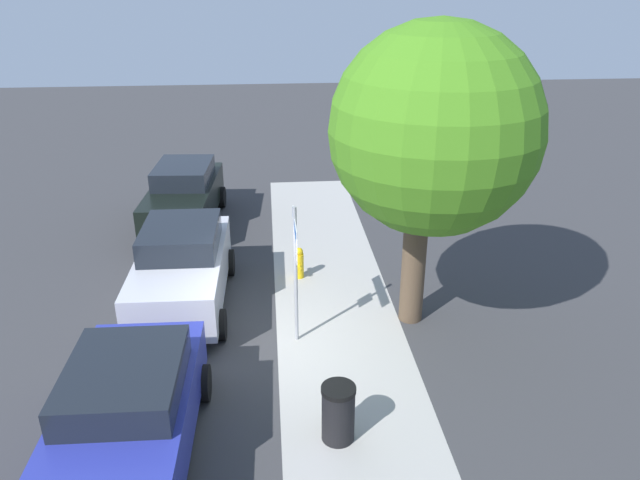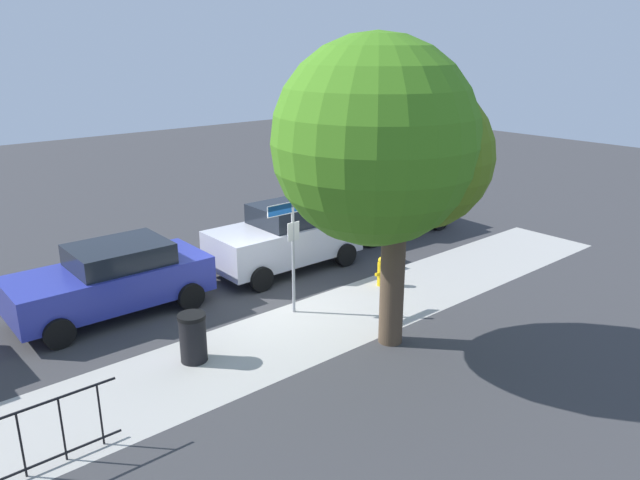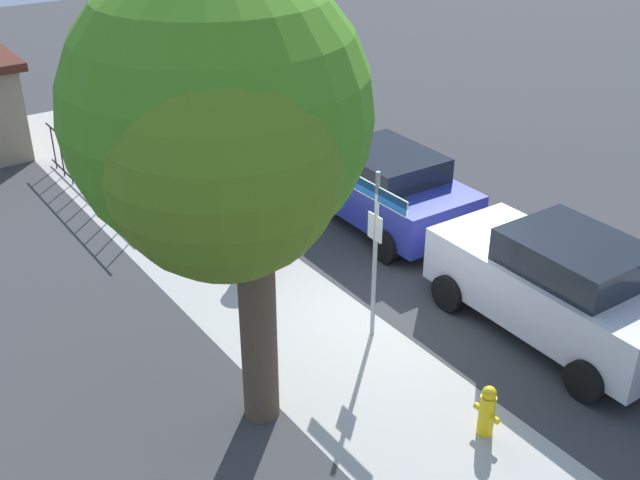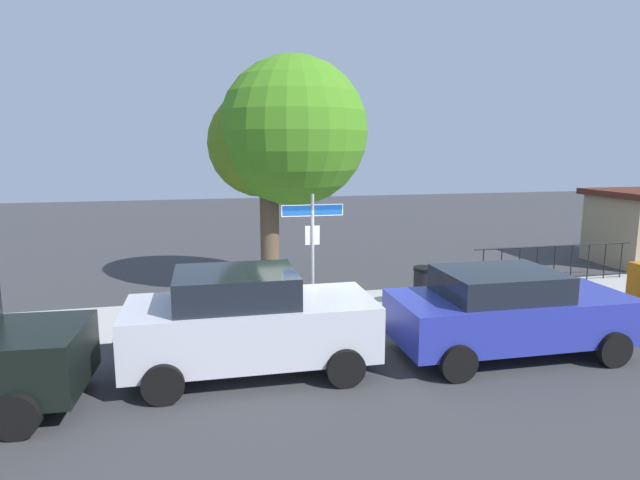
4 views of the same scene
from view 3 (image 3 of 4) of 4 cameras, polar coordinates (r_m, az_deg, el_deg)
name	(u,v)px [view 3 (image 3 of 4)]	position (r m, az deg, el deg)	size (l,w,h in m)	color
ground_plane	(387,323)	(12.91, 4.95, -6.11)	(60.00, 60.00, 0.00)	#38383A
sidewalk_strip	(257,294)	(13.64, -4.66, -4.01)	(24.00, 2.60, 0.00)	#A9A69F
street_sign	(376,227)	(11.61, 4.16, 0.99)	(1.36, 0.07, 2.85)	#9EA0A5
shade_tree	(222,125)	(9.35, -7.27, 8.44)	(4.06, 3.79, 6.13)	#4E3D2D
car_silver	(558,285)	(12.69, 17.18, -3.18)	(4.20, 2.07, 1.80)	silver
car_blue	(379,184)	(15.81, 4.40, 4.13)	(4.40, 2.15, 1.61)	#283199
car_orange	(244,105)	(20.08, -5.66, 9.93)	(4.55, 2.14, 2.04)	orange
iron_fence	(87,177)	(17.50, -16.80, 4.45)	(5.10, 0.04, 1.07)	black
fire_hydrant	(487,411)	(10.76, 12.23, -12.22)	(0.42, 0.22, 0.78)	yellow
trash_bin	(253,246)	(14.15, -4.97, -0.46)	(0.55, 0.55, 0.98)	black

